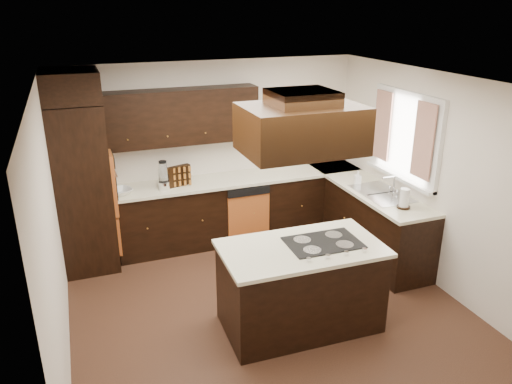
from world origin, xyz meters
The scene contains 30 objects.
floor centered at (0.00, 0.00, -0.01)m, with size 4.20×4.20×0.02m, color brown.
ceiling centered at (0.00, 0.00, 2.51)m, with size 4.20×4.20×0.02m, color silver.
wall_back centered at (0.00, 2.11, 1.25)m, with size 4.20×0.02×2.50m, color silver.
wall_front centered at (0.00, -2.11, 1.25)m, with size 4.20×0.02×2.50m, color silver.
wall_left centered at (-2.11, 0.00, 1.25)m, with size 0.02×4.20×2.50m, color silver.
wall_right centered at (2.11, 0.00, 1.25)m, with size 0.02×4.20×2.50m, color silver.
oven_column centered at (-1.78, 1.71, 1.06)m, with size 0.65×0.75×2.12m, color black.
wall_oven_face centered at (-1.43, 1.71, 1.12)m, with size 0.05×0.62×0.78m, color #C66228.
base_cabinets_back centered at (0.03, 1.80, 0.44)m, with size 2.93×0.60×0.88m, color black.
base_cabinets_right centered at (1.80, 0.90, 0.44)m, with size 0.60×2.40×0.88m, color black.
countertop_back centered at (0.03, 1.79, 0.90)m, with size 2.93×0.63×0.04m, color beige.
countertop_right centered at (1.79, 0.90, 0.90)m, with size 0.63×2.40×0.04m, color beige.
upper_cabinets centered at (-0.43, 1.93, 1.81)m, with size 2.00×0.34×0.72m, color black.
dishwasher_front centered at (0.33, 1.50, 0.40)m, with size 0.60×0.05×0.72m, color #C66228.
window_frame centered at (2.07, 0.55, 1.65)m, with size 0.06×1.32×1.12m, color white.
window_pane centered at (2.10, 0.55, 1.65)m, with size 0.00×1.20×1.00m, color white.
curtain_left centered at (2.01, 0.13, 1.70)m, with size 0.02×0.34×0.90m, color beige.
curtain_right centered at (2.01, 0.97, 1.70)m, with size 0.02×0.34×0.90m, color beige.
sink_rim centered at (1.80, 0.55, 0.92)m, with size 0.52×0.84×0.01m, color silver.
island centered at (0.20, -0.44, 0.44)m, with size 1.57×0.86×0.88m, color black.
island_top centered at (0.20, -0.44, 0.90)m, with size 1.63×0.92×0.04m, color beige.
cooktop centered at (0.44, -0.44, 0.93)m, with size 0.74×0.50×0.01m, color black.
range_hood centered at (0.10, -0.55, 2.16)m, with size 1.05×0.72×0.42m, color black.
hood_duct centered at (0.10, -0.55, 2.44)m, with size 0.55×0.50×0.13m, color black.
blender_base centered at (-0.78, 1.70, 0.97)m, with size 0.15×0.15×0.10m, color silver.
blender_pitcher centered at (-0.78, 1.70, 1.15)m, with size 0.13×0.13×0.26m, color silver.
spice_rack centered at (-0.57, 1.76, 1.06)m, with size 0.33×0.08×0.27m, color black.
mixing_bowl centered at (-1.34, 1.70, 0.96)m, with size 0.29×0.29×0.07m, color white.
soap_bottle centered at (1.71, 0.99, 1.01)m, with size 0.08×0.08×0.18m, color white.
paper_towel centered at (1.77, 0.05, 1.04)m, with size 0.11×0.11×0.24m, color white.
Camera 1 is at (-1.79, -4.47, 3.21)m, focal length 35.00 mm.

